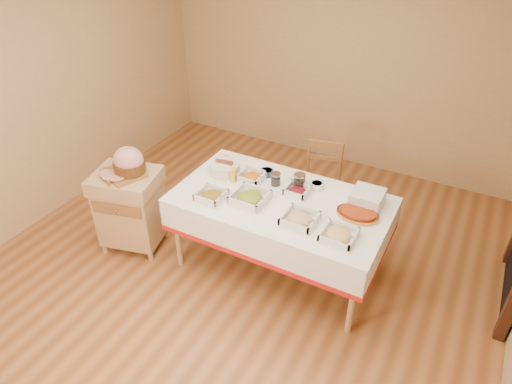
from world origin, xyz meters
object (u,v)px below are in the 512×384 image
preserve_jar_left (276,180)px  bread_basket (225,168)px  dining_chair (321,183)px  mustard_bottle (233,175)px  ham_on_board (128,163)px  brass_platter (358,214)px  dining_table (280,214)px  butcher_cart (130,206)px  preserve_jar_right (299,182)px  plate_stack (367,198)px

preserve_jar_left → bread_basket: bearing=-175.0°
dining_chair → mustard_bottle: bearing=-123.1°
ham_on_board → brass_platter: bearing=12.5°
dining_table → mustard_bottle: (-0.49, 0.04, 0.24)m
butcher_cart → mustard_bottle: (0.88, 0.43, 0.37)m
dining_table → dining_chair: size_ratio=2.12×
dining_chair → bread_basket: (-0.69, -0.73, 0.37)m
dining_table → bread_basket: bread_basket is taller
dining_chair → preserve_jar_right: size_ratio=6.40×
plate_stack → bread_basket: bearing=-174.0°
plate_stack → brass_platter: bearing=-94.1°
dining_table → preserve_jar_right: preserve_jar_right is taller
butcher_cart → dining_chair: 1.90m
mustard_bottle → plate_stack: (1.15, 0.23, -0.01)m
dining_table → mustard_bottle: mustard_bottle is taller
bread_basket → plate_stack: (1.30, 0.14, 0.01)m
bread_basket → brass_platter: bread_basket is taller
butcher_cart → plate_stack: bearing=18.1°
ham_on_board → mustard_bottle: bearing=25.4°
bread_basket → dining_chair: bearing=46.7°
ham_on_board → mustard_bottle: 0.94m
dining_chair → bread_basket: 1.07m
dining_table → preserve_jar_right: bearing=75.6°
dining_table → plate_stack: bearing=22.5°
preserve_jar_left → mustard_bottle: bearing=-158.3°
mustard_bottle → brass_platter: mustard_bottle is taller
preserve_jar_left → mustard_bottle: size_ratio=0.70×
mustard_bottle → brass_platter: size_ratio=0.47×
preserve_jar_left → brass_platter: preserve_jar_left is taller
brass_platter → ham_on_board: bearing=-167.5°
bread_basket → dining_table: bearing=-11.9°
butcher_cart → mustard_bottle: size_ratio=4.94×
ham_on_board → bread_basket: ham_on_board is taller
preserve_jar_left → mustard_bottle: (-0.35, -0.14, 0.02)m
dining_chair → plate_stack: 0.93m
dining_table → preserve_jar_left: size_ratio=15.80×
butcher_cart → dining_chair: dining_chair is taller
dining_table → ham_on_board: bearing=-164.9°
dining_chair → preserve_jar_right: bearing=-88.6°
butcher_cart → dining_table: bearing=15.9°
bread_basket → brass_platter: bearing=-2.5°
preserve_jar_left → brass_platter: bearing=-7.2°
dining_table → plate_stack: plate_stack is taller
dining_table → ham_on_board: ham_on_board is taller
preserve_jar_right → mustard_bottle: (-0.55, -0.20, 0.01)m
ham_on_board → mustard_bottle: ham_on_board is taller
brass_platter → dining_chair: bearing=127.2°
dining_table → butcher_cart: bearing=-164.1°
dining_table → brass_platter: 0.67m
mustard_bottle → preserve_jar_right: bearing=19.6°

